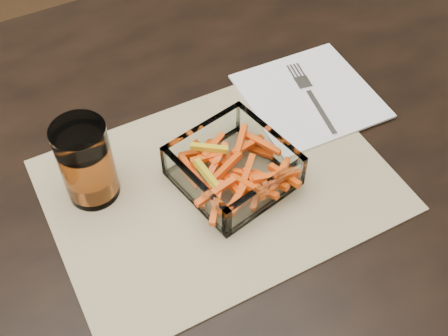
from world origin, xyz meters
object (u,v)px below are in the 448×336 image
Objects in this scene: dining_table at (149,218)px; fork at (311,95)px; tumbler at (87,164)px; glass_bowl at (233,168)px.

fork is at bearing 5.84° from dining_table.
tumbler is 0.36m from fork.
dining_table is 9.87× the size of fork.
glass_bowl is 0.19m from tumbler.
glass_bowl reaches higher than dining_table.
dining_table is 0.16m from tumbler.
dining_table is 13.25× the size of tumbler.
dining_table is at bearing -164.68° from fork.
tumbler is 0.74× the size of fork.
glass_bowl is at bearing -21.35° from tumbler.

